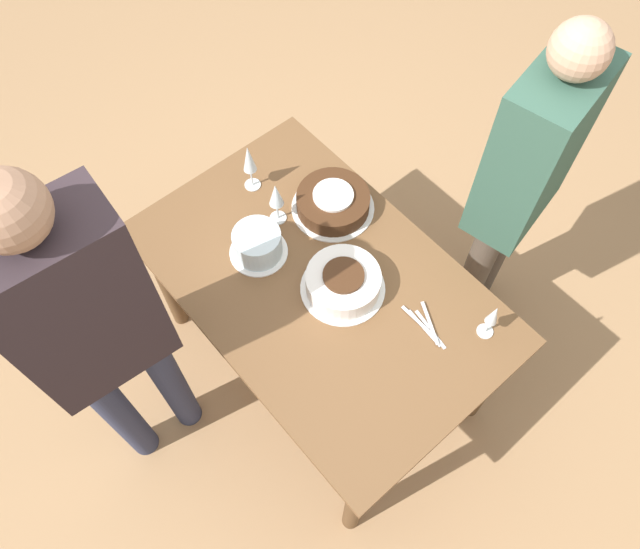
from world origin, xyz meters
name	(u,v)px	position (x,y,z in m)	size (l,w,h in m)	color
ground_plane	(320,361)	(0.00, 0.00, 0.00)	(12.00, 12.00, 0.00)	#A87F56
dining_table	(320,297)	(0.00, 0.00, 0.65)	(1.38, 0.88, 0.78)	brown
cake_center_white	(343,282)	(-0.08, -0.04, 0.82)	(0.31, 0.31, 0.10)	white
cake_front_chocolate	(333,202)	(0.22, -0.25, 0.82)	(0.32, 0.32, 0.09)	white
cake_back_decorated	(258,244)	(0.24, 0.09, 0.83)	(0.22, 0.22, 0.12)	white
wine_glass_near	(249,160)	(0.51, -0.08, 0.93)	(0.06, 0.06, 0.22)	silver
wine_glass_far	(276,196)	(0.32, -0.06, 0.92)	(0.07, 0.07, 0.20)	silver
wine_glass_extra	(493,317)	(-0.53, -0.30, 0.90)	(0.06, 0.06, 0.18)	silver
fork_pile	(426,326)	(-0.38, -0.16, 0.78)	(0.21, 0.09, 0.01)	silver
person_cutting	(524,176)	(-0.24, -0.76, 0.99)	(0.30, 0.44, 1.64)	#4C4238
person_watching	(93,327)	(0.20, 0.72, 1.06)	(0.25, 0.42, 1.76)	#2D334C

